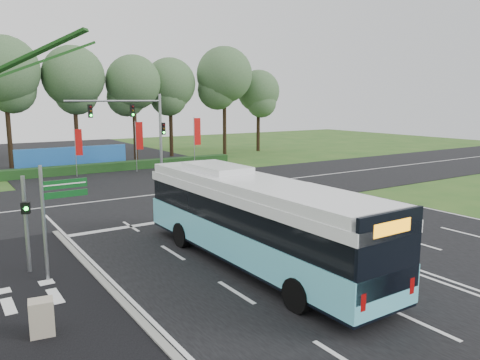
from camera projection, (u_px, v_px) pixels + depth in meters
name	position (u px, v px, depth m)	size (l,w,h in m)	color
ground	(292.00, 230.00, 23.51)	(120.00, 120.00, 0.00)	#28531B
road_main	(292.00, 230.00, 23.51)	(20.00, 120.00, 0.04)	black
road_cross	(185.00, 191.00, 33.40)	(120.00, 14.00, 0.05)	black
bike_path	(38.00, 314.00, 14.27)	(5.00, 18.00, 0.06)	black
kerb_strip	(115.00, 295.00, 15.57)	(0.25, 18.00, 0.12)	gray
city_bus	(253.00, 220.00, 18.16)	(2.94, 13.04, 3.74)	#65D6EB
pedestrian_signal	(26.00, 221.00, 17.33)	(0.35, 0.43, 3.73)	gray
street_sign	(53.00, 209.00, 16.65)	(1.65, 0.17, 4.24)	gray
utility_cabinet	(42.00, 318.00, 12.86)	(0.64, 0.53, 1.07)	#B2A58F
banner_flag_left	(78.00, 145.00, 39.40)	(0.58, 0.28, 4.16)	gray
banner_flag_mid	(138.00, 139.00, 42.10)	(0.66, 0.25, 4.64)	gray
banner_flag_right	(197.00, 135.00, 45.27)	(0.72, 0.11, 4.87)	gray
traffic_light_gantry	(141.00, 122.00, 39.73)	(8.41, 0.28, 7.00)	gray
hedge	(124.00, 166.00, 43.63)	(22.00, 1.20, 0.80)	#143412
blue_hoarding	(73.00, 159.00, 43.40)	(10.00, 0.30, 2.20)	#215FB2
eucalyptus_row	(101.00, 79.00, 48.27)	(45.99, 7.79, 12.73)	black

